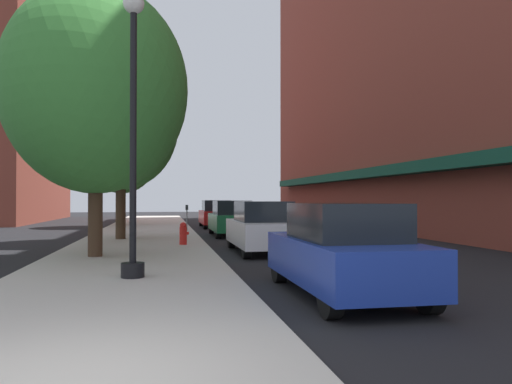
# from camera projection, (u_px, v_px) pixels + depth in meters

# --- Properties ---
(ground_plane) EXTENTS (90.00, 90.00, 0.00)m
(ground_plane) POSITION_uv_depth(u_px,v_px,m) (233.00, 237.00, 22.61)
(ground_plane) COLOR black
(sidewalk_slab) EXTENTS (4.80, 50.00, 0.12)m
(sidewalk_slab) POSITION_uv_depth(u_px,v_px,m) (144.00, 235.00, 22.85)
(sidewalk_slab) COLOR #B7B2A8
(sidewalk_slab) RESTS_ON ground
(building_far_background) EXTENTS (6.80, 18.00, 20.47)m
(building_far_background) POSITION_uv_depth(u_px,v_px,m) (9.00, 91.00, 38.64)
(building_far_background) COLOR brown
(building_far_background) RESTS_ON ground
(lamppost) EXTENTS (0.48, 0.48, 5.90)m
(lamppost) POSITION_uv_depth(u_px,v_px,m) (133.00, 128.00, 10.22)
(lamppost) COLOR black
(lamppost) RESTS_ON sidewalk_slab
(fire_hydrant) EXTENTS (0.33, 0.26, 0.79)m
(fire_hydrant) POSITION_uv_depth(u_px,v_px,m) (183.00, 233.00, 17.50)
(fire_hydrant) COLOR red
(fire_hydrant) RESTS_ON sidewalk_slab
(parking_meter_near) EXTENTS (0.14, 0.09, 1.31)m
(parking_meter_near) POSITION_uv_depth(u_px,v_px,m) (187.00, 214.00, 25.45)
(parking_meter_near) COLOR slate
(parking_meter_near) RESTS_ON sidewalk_slab
(tree_near) EXTENTS (4.55, 4.55, 7.20)m
(tree_near) POSITION_uv_depth(u_px,v_px,m) (122.00, 152.00, 30.89)
(tree_near) COLOR #4C3823
(tree_near) RESTS_ON sidewalk_slab
(tree_mid) EXTENTS (4.63, 4.63, 7.31)m
(tree_mid) POSITION_uv_depth(u_px,v_px,m) (121.00, 125.00, 20.07)
(tree_mid) COLOR #422D1E
(tree_mid) RESTS_ON sidewalk_slab
(tree_far) EXTENTS (5.16, 5.16, 7.70)m
(tree_far) POSITION_uv_depth(u_px,v_px,m) (96.00, 89.00, 13.97)
(tree_far) COLOR #422D1E
(tree_far) RESTS_ON sidewalk_slab
(car_blue) EXTENTS (1.80, 4.30, 1.66)m
(car_blue) POSITION_uv_depth(u_px,v_px,m) (343.00, 251.00, 8.82)
(car_blue) COLOR black
(car_blue) RESTS_ON ground
(car_white) EXTENTS (1.80, 4.30, 1.66)m
(car_white) POSITION_uv_depth(u_px,v_px,m) (262.00, 228.00, 16.01)
(car_white) COLOR black
(car_white) RESTS_ON ground
(car_green) EXTENTS (1.80, 4.30, 1.66)m
(car_green) POSITION_uv_depth(u_px,v_px,m) (231.00, 219.00, 23.25)
(car_green) COLOR black
(car_green) RESTS_ON ground
(car_red) EXTENTS (1.80, 4.30, 1.66)m
(car_red) POSITION_uv_depth(u_px,v_px,m) (216.00, 214.00, 29.95)
(car_red) COLOR black
(car_red) RESTS_ON ground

